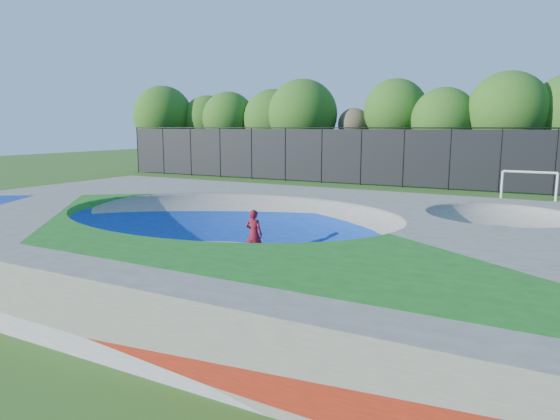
# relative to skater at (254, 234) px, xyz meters

# --- Properties ---
(ground) EXTENTS (120.00, 120.00, 0.00)m
(ground) POSITION_rel_skater_xyz_m (-0.72, -0.35, -0.77)
(ground) COLOR #2B5517
(ground) RESTS_ON ground
(skate_deck) EXTENTS (22.00, 14.00, 1.50)m
(skate_deck) POSITION_rel_skater_xyz_m (-0.72, -0.35, -0.02)
(skate_deck) COLOR gray
(skate_deck) RESTS_ON ground
(skater) EXTENTS (0.57, 0.38, 1.54)m
(skater) POSITION_rel_skater_xyz_m (0.00, 0.00, 0.00)
(skater) COLOR red
(skater) RESTS_ON ground
(skateboard) EXTENTS (0.81, 0.34, 0.05)m
(skateboard) POSITION_rel_skater_xyz_m (0.00, 0.00, -0.75)
(skateboard) COLOR black
(skateboard) RESTS_ON ground
(soccer_goal) EXTENTS (2.71, 0.12, 1.79)m
(soccer_goal) POSITION_rel_skater_xyz_m (7.10, 16.18, 0.46)
(soccer_goal) COLOR white
(soccer_goal) RESTS_ON ground
(fence) EXTENTS (48.09, 0.09, 4.04)m
(fence) POSITION_rel_skater_xyz_m (-0.72, 20.65, 1.33)
(fence) COLOR black
(fence) RESTS_ON ground
(treeline) EXTENTS (52.80, 7.86, 8.13)m
(treeline) POSITION_rel_skater_xyz_m (-0.84, 25.81, 4.19)
(treeline) COLOR #4A3B25
(treeline) RESTS_ON ground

